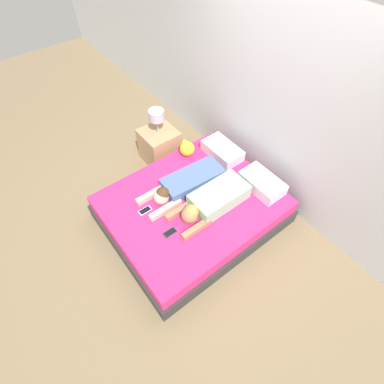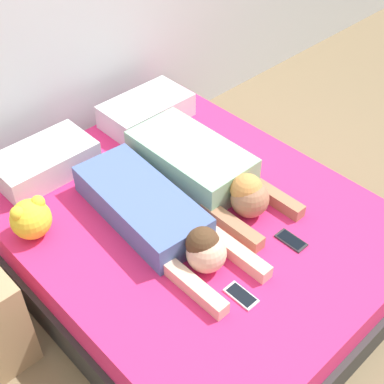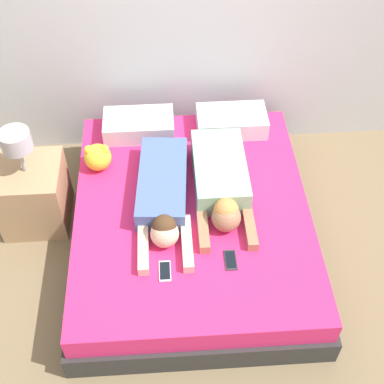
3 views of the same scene
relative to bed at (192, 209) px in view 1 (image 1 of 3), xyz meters
The scene contains 11 objects.
ground_plane 0.20m from the bed, ahead, with size 12.00×12.00×0.00m, color #7F6B4C.
wall_back 1.62m from the bed, 90.00° to the left, with size 12.00×0.06×2.60m.
bed is the anchor object (origin of this frame).
pillow_head_left 0.94m from the bed, 114.63° to the left, with size 0.56×0.33×0.16m.
pillow_head_right 0.94m from the bed, 65.37° to the left, with size 0.56×0.33×0.16m.
person_left 0.35m from the bed, 168.26° to the left, with size 0.40×1.15×0.22m.
person_right 0.40m from the bed, 31.40° to the left, with size 0.39×1.02×0.23m.
cell_phone_left 0.62m from the bed, 111.10° to the right, with size 0.08×0.16×0.01m.
cell_phone_right 0.57m from the bed, 65.54° to the right, with size 0.08×0.16×0.01m.
plush_toy 0.87m from the bed, 147.06° to the left, with size 0.21×0.21×0.22m.
nightstand 1.24m from the bed, 165.54° to the left, with size 0.49×0.49×0.90m.
Camera 1 is at (1.79, -1.38, 3.31)m, focal length 28.00 mm.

